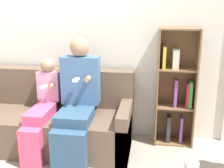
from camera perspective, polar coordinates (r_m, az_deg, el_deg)
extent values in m
plane|color=#9E9384|center=(3.10, -14.06, -16.05)|extent=(14.00, 14.00, 0.00)
cube|color=silver|center=(3.54, -9.73, 10.15)|extent=(10.00, 0.06, 2.55)
cube|color=brown|center=(3.32, -12.96, -9.64)|extent=(1.88, 0.61, 0.42)
cube|color=brown|center=(3.58, -10.89, -3.67)|extent=(1.88, 0.20, 0.87)
cube|color=brown|center=(3.10, 2.50, -9.73)|extent=(0.12, 0.61, 0.56)
cube|color=#335170|center=(2.90, -8.80, -13.33)|extent=(0.36, 0.12, 0.42)
cube|color=#335170|center=(3.01, -7.58, -6.60)|extent=(0.36, 0.40, 0.11)
cube|color=#476B9E|center=(3.18, -6.36, 0.82)|extent=(0.42, 0.19, 0.54)
sphere|color=tan|center=(3.10, -6.57, 7.47)|extent=(0.22, 0.22, 0.22)
cylinder|color=tan|center=(3.00, -4.94, 1.02)|extent=(0.05, 0.10, 0.05)
cube|color=white|center=(2.98, -7.32, 0.85)|extent=(0.05, 0.12, 0.02)
cube|color=#DB4C75|center=(3.04, -16.11, -12.44)|extent=(0.22, 0.12, 0.42)
cube|color=#DB4C75|center=(3.17, -14.30, -5.80)|extent=(0.22, 0.47, 0.11)
cube|color=#E599BC|center=(3.36, -12.67, -0.39)|extent=(0.26, 0.12, 0.34)
sphere|color=tan|center=(3.30, -12.94, 3.79)|extent=(0.17, 0.17, 0.17)
cylinder|color=tan|center=(3.23, -12.21, -0.39)|extent=(0.05, 0.10, 0.05)
cube|color=white|center=(3.21, -13.70, -0.58)|extent=(0.05, 0.12, 0.02)
cube|color=brown|center=(3.31, 9.21, -0.68)|extent=(0.02, 0.28, 1.37)
cube|color=brown|center=(3.34, 16.51, -0.96)|extent=(0.02, 0.28, 1.37)
cube|color=brown|center=(3.44, 12.73, -0.21)|extent=(0.44, 0.02, 1.37)
cube|color=brown|center=(3.57, 12.20, -11.27)|extent=(0.41, 0.24, 0.02)
cube|color=brown|center=(3.39, 12.64, -4.47)|extent=(0.41, 0.24, 0.02)
cube|color=brown|center=(3.26, 13.12, 2.97)|extent=(0.41, 0.24, 0.02)
cube|color=brown|center=(3.19, 13.63, 10.86)|extent=(0.41, 0.24, 0.02)
cube|color=gold|center=(3.22, 10.56, 5.38)|extent=(0.03, 0.18, 0.25)
cube|color=#429956|center=(3.35, 15.56, -1.98)|extent=(0.03, 0.17, 0.30)
cube|color=#934CA3|center=(3.33, 12.76, -1.73)|extent=(0.03, 0.15, 0.32)
cube|color=beige|center=(3.23, 12.83, 5.03)|extent=(0.07, 0.14, 0.22)
cube|color=#C63838|center=(3.35, 15.36, -2.13)|extent=(0.07, 0.13, 0.29)
cube|color=#333338|center=(3.49, 11.37, -8.77)|extent=(0.04, 0.15, 0.32)
cube|color=#934CA3|center=(3.50, 13.79, -8.88)|extent=(0.03, 0.14, 0.32)
sphere|color=beige|center=(2.59, 14.93, -15.30)|extent=(0.05, 0.05, 0.05)
sphere|color=beige|center=(2.60, 16.86, -15.30)|extent=(0.05, 0.05, 0.05)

